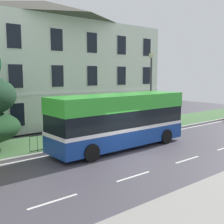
% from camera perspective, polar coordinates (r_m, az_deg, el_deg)
% --- Properties ---
extents(ground_plane, '(60.00, 56.00, 0.18)m').
position_cam_1_polar(ground_plane, '(16.24, 3.11, -8.81)').
color(ground_plane, '#44404A').
extents(georgian_townhouse, '(20.39, 10.55, 11.26)m').
position_cam_1_polar(georgian_townhouse, '(28.23, -13.07, 9.90)').
color(georgian_townhouse, silver).
rests_on(georgian_townhouse, ground_plane).
extents(iron_verge_railing, '(12.48, 0.04, 0.97)m').
position_cam_1_polar(iron_verge_railing, '(19.99, 0.44, -3.78)').
color(iron_verge_railing, black).
rests_on(iron_verge_railing, ground_plane).
extents(single_decker_bus, '(9.30, 2.73, 3.35)m').
position_cam_1_polar(single_decker_bus, '(17.55, 1.60, -1.62)').
color(single_decker_bus, navy).
rests_on(single_decker_bus, ground_plane).
extents(street_lamp_post, '(0.36, 0.24, 6.15)m').
position_cam_1_polar(street_lamp_post, '(23.85, 7.84, 5.41)').
color(street_lamp_post, '#333338').
rests_on(street_lamp_post, ground_plane).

